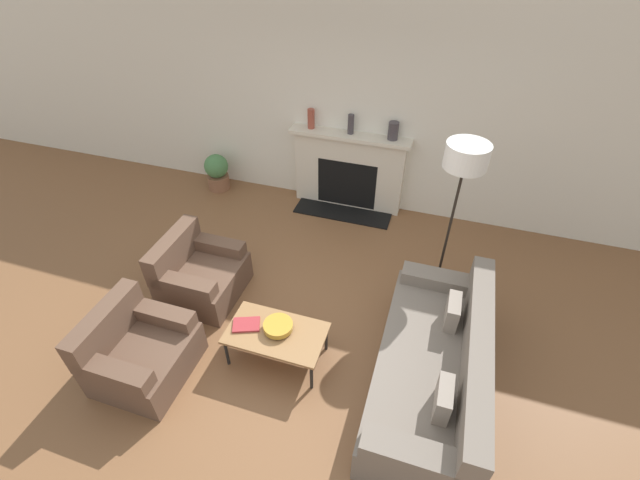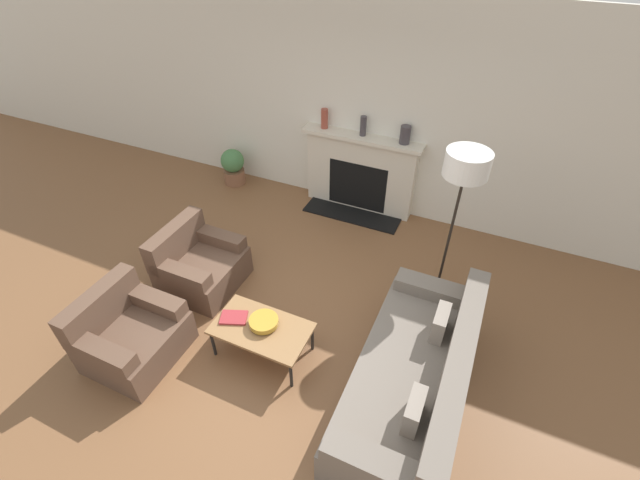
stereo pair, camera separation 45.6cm
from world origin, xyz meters
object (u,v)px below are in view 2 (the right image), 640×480
Objects in this scene: armchair_far at (199,265)px; book at (234,317)px; mantel_vase_center_right at (405,135)px; coffee_table at (262,329)px; armchair_near at (130,335)px; couch at (416,377)px; mantel_vase_center_left at (363,126)px; floor_lamp at (465,175)px; potted_plant at (233,166)px; mantel_vase_left at (325,119)px; fireplace at (360,174)px; bowl at (264,322)px.

book is at bearing -123.55° from armchair_far.
coffee_table is at bearing -100.34° from mantel_vase_center_right.
couch is at bearing -75.69° from armchair_near.
mantel_vase_center_left is 0.58m from mantel_vase_center_right.
floor_lamp is at bearing -41.58° from mantel_vase_center_left.
armchair_far is at bearing -116.27° from mantel_vase_center_left.
mantel_vase_center_left is at bearing 63.35° from book.
mantel_vase_center_right is 0.41× the size of potted_plant.
floor_lamp is at bearing -176.73° from couch.
mantel_vase_left is at bearing 101.85° from coffee_table.
fireplace is 3.65m from armchair_near.
mantel_vase_left is (-0.61, 2.91, 0.93)m from coffee_table.
mantel_vase_center_left reaches higher than bowl.
coffee_table is 3.06m from mantel_vase_center_left.
fireplace is 2.93m from book.
armchair_near is at bearing -140.89° from floor_lamp.
fireplace is 2.91m from coffee_table.
couch is 1.16× the size of floor_lamp.
floor_lamp is (1.43, 1.55, 1.17)m from bowl.
armchair_far is 2.79m from mantel_vase_center_left.
bowl reaches higher than book.
mantel_vase_center_right reaches higher than armchair_near.
fireplace is 5.83× the size of bowl.
mantel_vase_left reaches higher than mantel_vase_center_left.
bowl is at bearing -88.96° from fireplace.
mantel_vase_left is 1.02× the size of mantel_vase_center_left.
mantel_vase_left reaches higher than coffee_table.
mantel_vase_center_left is at bearing -150.47° from couch.
armchair_near is 0.91× the size of coffee_table.
mantel_vase_center_right is at bearing -160.31° from couch.
mantel_vase_center_right reaches higher than bowl.
book is at bearing -56.42° from potted_plant.
armchair_far is 3.22× the size of mantel_vase_left.
floor_lamp is at bearing 21.08° from book.
potted_plant reaches higher than bowl.
floor_lamp is at bearing -17.42° from potted_plant.
fireplace is at bearing 91.04° from bowl.
bowl is 0.32m from book.
floor_lamp reaches higher than book.
coffee_table is at bearing -52.01° from potted_plant.
couch is 7.89× the size of mantel_vase_left.
armchair_near is at bearing -155.38° from coffee_table.
mantel_vase_center_right is at bearing 4.36° from potted_plant.
fireplace is at bearing 90.86° from coffee_table.
potted_plant is at bearing 15.74° from armchair_near.
couch is 2.23× the size of coffee_table.
armchair_near reaches higher than potted_plant.
armchair_near is 3.65m from mantel_vase_left.
couch is at bearing 5.43° from coffee_table.
armchair_near is 3.22× the size of mantel_vase_left.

